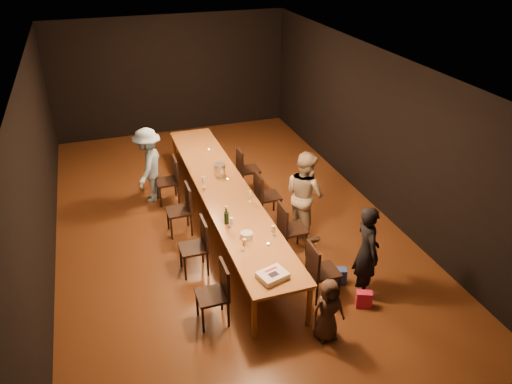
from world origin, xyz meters
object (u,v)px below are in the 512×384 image
object	(u,v)px
plate_stack	(247,236)
champagne_bottle	(226,215)
chair_right_3	(249,169)
birthday_cake	(273,275)
man_blue	(149,165)
child	(328,310)
woman_tan	(305,194)
chair_left_3	(167,181)
woman_birthday	(367,251)
ice_bucket	(220,170)
chair_right_1	(293,228)
table	(224,191)
chair_left_2	(179,210)
chair_right_0	(324,270)
chair_right_2	(268,195)
chair_left_1	(193,247)
chair_left_0	(212,295)

from	to	relation	value
plate_stack	champagne_bottle	xyz separation A→B (m)	(-0.17, 0.51, 0.11)
chair_right_3	birthday_cake	bearing A→B (deg)	-13.24
man_blue	child	world-z (taller)	man_blue
woman_tan	birthday_cake	distance (m)	2.33
chair_left_3	plate_stack	bearing A→B (deg)	-165.19
woman_birthday	ice_bucket	bearing A→B (deg)	30.53
woman_tan	chair_right_1	bearing A→B (deg)	120.52
table	birthday_cake	size ratio (longest dim) A/B	13.42
chair_left_2	woman_birthday	size ratio (longest dim) A/B	0.63
chair_left_3	ice_bucket	xyz separation A→B (m)	(0.92, -0.65, 0.40)
woman_tan	child	bearing A→B (deg)	145.03
chair_right_0	chair_right_3	size ratio (longest dim) A/B	1.00
chair_right_2	table	bearing A→B (deg)	-90.00
chair_right_2	champagne_bottle	bearing A→B (deg)	-44.77
birthday_cake	ice_bucket	xyz separation A→B (m)	(0.13, 3.21, 0.07)
plate_stack	chair_left_1	bearing A→B (deg)	149.66
chair_left_1	birthday_cake	bearing A→B (deg)	-151.45
table	ice_bucket	size ratio (longest dim) A/B	25.72
birthday_cake	chair_right_2	bearing A→B (deg)	55.05
chair_right_1	birthday_cake	xyz separation A→B (m)	(-0.91, -1.46, 0.33)
woman_birthday	birthday_cake	bearing A→B (deg)	101.42
chair_right_2	man_blue	world-z (taller)	man_blue
chair_right_3	champagne_bottle	xyz separation A→B (m)	(-1.12, -2.33, 0.44)
chair_right_2	man_blue	xyz separation A→B (m)	(-2.00, 1.41, 0.30)
chair_left_2	birthday_cake	world-z (taller)	chair_left_2
chair_right_1	plate_stack	world-z (taller)	chair_right_1
chair_left_1	woman_tan	size ratio (longest dim) A/B	0.58
woman_tan	man_blue	size ratio (longest dim) A/B	1.06
chair_left_2	chair_right_3	bearing A→B (deg)	-54.78
chair_right_2	chair_left_1	distance (m)	2.08
chair_right_1	chair_left_0	world-z (taller)	same
chair_right_2	child	distance (m)	3.21
birthday_cake	ice_bucket	world-z (taller)	ice_bucket
child	chair_right_2	bearing A→B (deg)	83.56
chair_left_2	birthday_cake	bearing A→B (deg)	-163.39
chair_left_2	chair_right_0	bearing A→B (deg)	-144.69
chair_right_0	man_blue	bearing A→B (deg)	-152.30
table	chair_left_0	world-z (taller)	chair_left_0
chair_right_0	woman_birthday	size ratio (longest dim) A/B	0.63
chair_right_2	woman_birthday	size ratio (longest dim) A/B	0.63
chair_right_3	ice_bucket	distance (m)	1.09
champagne_bottle	chair_right_2	bearing A→B (deg)	45.23
chair_right_0	chair_left_1	bearing A→B (deg)	-125.22
chair_left_0	chair_left_3	size ratio (longest dim) A/B	1.00
woman_birthday	champagne_bottle	xyz separation A→B (m)	(-1.74, 1.38, 0.17)
chair_right_3	chair_right_0	bearing A→B (deg)	-0.00
table	woman_birthday	bearing A→B (deg)	-59.68
champagne_bottle	ice_bucket	bearing A→B (deg)	78.43
ice_bucket	chair_left_2	bearing A→B (deg)	-149.02
chair_right_1	woman_tan	bearing A→B (deg)	139.11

